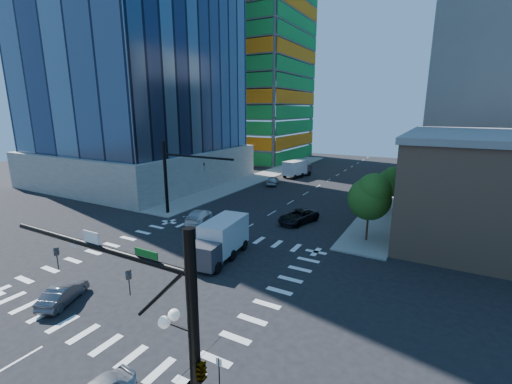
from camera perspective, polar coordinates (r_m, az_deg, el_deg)
The scene contains 17 objects.
ground at distance 29.65m, azimuth -13.31°, elevation -12.43°, with size 160.00×160.00×0.00m, color black.
road_markings at distance 29.65m, azimuth -13.31°, elevation -12.42°, with size 20.00×20.00×0.01m, color silver.
sidewalk_ne at distance 61.10m, azimuth 22.70°, elevation 0.45°, with size 5.00×60.00×0.15m, color gray.
sidewalk_nw at distance 68.19m, azimuth 1.41°, elevation 2.78°, with size 5.00×60.00×0.15m, color gray.
construction_building at distance 94.12m, azimuth -0.53°, elevation 20.75°, with size 25.16×34.50×70.60m.
bg_building_ne at distance 74.98m, azimuth 36.37°, elevation 11.90°, with size 24.00×30.00×28.00m, color slate.
signal_mast_se at distance 13.57m, azimuth -13.46°, elevation -21.94°, with size 10.51×2.48×9.00m.
signal_mast_nw at distance 42.61m, azimuth -13.43°, elevation 3.29°, with size 10.20×0.40×9.00m.
tree_south at distance 34.82m, azimuth 18.59°, elevation -0.66°, with size 4.16×4.16×6.82m.
tree_north at distance 46.54m, azimuth 21.63°, elevation 1.66°, with size 3.54×3.52×5.78m.
no_parking_sign at distance 17.28m, azimuth -6.16°, elevation -27.94°, with size 0.30×0.06×2.20m.
car_nb_far at distance 40.09m, azimuth 7.07°, elevation -4.06°, with size 2.51×5.44×1.51m, color black.
car_sb_near at distance 40.54m, azimuth -9.48°, elevation -3.96°, with size 2.08×5.11×1.48m, color white.
car_sb_mid at distance 59.91m, azimuth 2.79°, elevation 1.94°, with size 1.82×4.52×1.54m, color #B6B9BF.
car_sb_cross at distance 27.52m, azimuth -29.48°, elevation -14.57°, with size 1.37×3.92×1.29m, color #4E4D52.
box_truck_near at distance 30.31m, azimuth -6.23°, elevation -8.49°, with size 3.38×6.62×3.34m.
box_truck_far at distance 67.48m, azimuth 6.98°, elevation 3.75°, with size 3.88×6.62×3.25m.
Camera 1 is at (18.34, -19.47, 12.81)m, focal length 24.00 mm.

